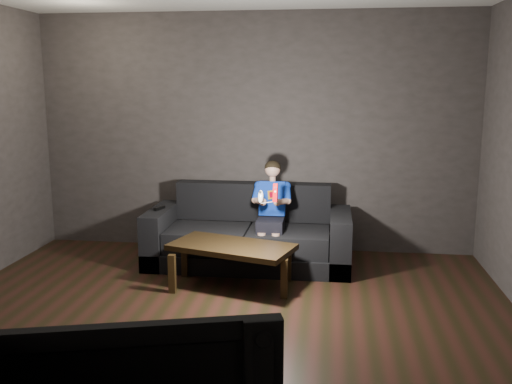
# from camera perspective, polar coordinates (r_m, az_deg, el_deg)

# --- Properties ---
(floor) EXTENTS (5.00, 5.00, 0.00)m
(floor) POSITION_cam_1_polar(r_m,az_deg,el_deg) (4.48, -4.65, -14.51)
(floor) COLOR black
(floor) RESTS_ON ground
(back_wall) EXTENTS (5.00, 0.04, 2.70)m
(back_wall) POSITION_cam_1_polar(r_m,az_deg,el_deg) (6.53, -0.22, 5.91)
(back_wall) COLOR #35312F
(back_wall) RESTS_ON ground
(front_wall) EXTENTS (5.00, 0.04, 2.70)m
(front_wall) POSITION_cam_1_polar(r_m,az_deg,el_deg) (1.79, -22.58, -8.52)
(front_wall) COLOR #35312F
(front_wall) RESTS_ON ground
(sofa) EXTENTS (2.14, 0.92, 0.83)m
(sofa) POSITION_cam_1_polar(r_m,az_deg,el_deg) (6.12, -0.66, -4.72)
(sofa) COLOR black
(sofa) RESTS_ON floor
(child) EXTENTS (0.41, 0.50, 1.00)m
(child) POSITION_cam_1_polar(r_m,az_deg,el_deg) (5.94, 1.56, -1.18)
(child) COLOR black
(child) RESTS_ON sofa
(wii_remote_red) EXTENTS (0.05, 0.07, 0.18)m
(wii_remote_red) POSITION_cam_1_polar(r_m,az_deg,el_deg) (5.52, 1.95, -0.07)
(wii_remote_red) COLOR red
(wii_remote_red) RESTS_ON child
(nunchuk_white) EXTENTS (0.05, 0.08, 0.14)m
(nunchuk_white) POSITION_cam_1_polar(r_m,az_deg,el_deg) (5.54, 0.46, -0.45)
(nunchuk_white) COLOR white
(nunchuk_white) RESTS_ON child
(wii_remote_black) EXTENTS (0.09, 0.17, 0.03)m
(wii_remote_black) POSITION_cam_1_polar(r_m,az_deg,el_deg) (6.18, -9.64, -1.59)
(wii_remote_black) COLOR black
(wii_remote_black) RESTS_ON sofa
(coffee_table) EXTENTS (1.26, 0.88, 0.42)m
(coffee_table) POSITION_cam_1_polar(r_m,az_deg,el_deg) (5.42, -2.45, -5.83)
(coffee_table) COLOR black
(coffee_table) RESTS_ON floor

